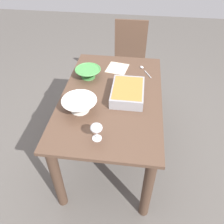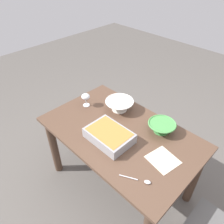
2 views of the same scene
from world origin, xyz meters
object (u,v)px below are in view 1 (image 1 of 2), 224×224
object	(u,v)px
mixing_bowl	(88,73)
napkin	(118,68)
chair	(129,59)
dining_table	(112,108)
casserole_dish	(128,92)
small_bowl	(80,104)
wine_glass	(96,129)
serving_spoon	(144,69)

from	to	relation	value
mixing_bowl	napkin	xyz separation A→B (m)	(-0.19, 0.24, -0.05)
napkin	chair	bearing A→B (deg)	172.46
dining_table	casserole_dish	size ratio (longest dim) A/B	3.68
dining_table	napkin	xyz separation A→B (m)	(-0.42, 0.00, 0.15)
mixing_bowl	small_bowl	xyz separation A→B (m)	(0.45, 0.03, 0.01)
chair	small_bowl	size ratio (longest dim) A/B	3.55
wine_glass	serving_spoon	distance (m)	0.95
dining_table	mixing_bowl	xyz separation A→B (m)	(-0.23, -0.24, 0.19)
wine_glass	chair	bearing A→B (deg)	175.56
chair	small_bowl	xyz separation A→B (m)	(1.22, -0.29, 0.27)
chair	casserole_dish	world-z (taller)	chair
casserole_dish	napkin	distance (m)	0.44
small_bowl	napkin	distance (m)	0.67
dining_table	small_bowl	distance (m)	0.36
mixing_bowl	small_bowl	bearing A→B (deg)	3.76
dining_table	napkin	bearing A→B (deg)	179.56
wine_glass	napkin	world-z (taller)	wine_glass
small_bowl	mixing_bowl	bearing A→B (deg)	-176.24
wine_glass	casserole_dish	bearing A→B (deg)	161.22
dining_table	chair	distance (m)	1.02
casserole_dish	serving_spoon	bearing A→B (deg)	164.35
mixing_bowl	serving_spoon	bearing A→B (deg)	111.19
dining_table	napkin	size ratio (longest dim) A/B	6.48
chair	wine_glass	distance (m)	1.53
casserole_dish	mixing_bowl	xyz separation A→B (m)	(-0.23, -0.37, 0.00)
dining_table	serving_spoon	xyz separation A→B (m)	(-0.42, 0.25, 0.15)
small_bowl	serving_spoon	distance (m)	0.79
casserole_dish	dining_table	bearing A→B (deg)	-89.76
chair	wine_glass	world-z (taller)	chair
serving_spoon	napkin	distance (m)	0.24
wine_glass	dining_table	bearing A→B (deg)	175.90
casserole_dish	serving_spoon	xyz separation A→B (m)	(-0.42, 0.12, -0.04)
wine_glass	mixing_bowl	bearing A→B (deg)	-163.94
serving_spoon	napkin	bearing A→B (deg)	-89.30
wine_glass	small_bowl	size ratio (longest dim) A/B	0.49
dining_table	napkin	world-z (taller)	napkin
serving_spoon	small_bowl	bearing A→B (deg)	-35.82
wine_glass	serving_spoon	bearing A→B (deg)	162.67
dining_table	casserole_dish	xyz separation A→B (m)	(-0.00, 0.13, 0.19)
chair	mixing_bowl	xyz separation A→B (m)	(0.78, -0.32, 0.26)
mixing_bowl	small_bowl	distance (m)	0.45
mixing_bowl	dining_table	bearing A→B (deg)	45.76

